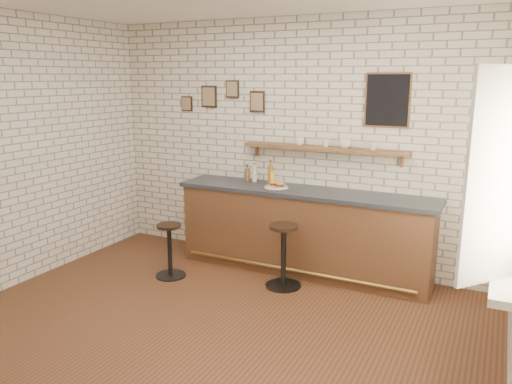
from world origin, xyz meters
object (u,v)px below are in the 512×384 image
condiment_bottle_yellow (272,177)px  shelf_cup_b (326,143)px  ciabatta_sandwich (277,184)px  bar_counter (303,231)px  bitters_bottle_brown (247,174)px  book_upper (504,261)px  bitters_bottle_amber (270,174)px  book_lower (503,265)px  shelf_cup_a (300,142)px  shelf_cup_d (373,146)px  bar_stool_right (284,254)px  bitters_bottle_white (254,174)px  bar_stool_left (170,249)px  sandwich_plate (276,187)px  shelf_cup_c (345,144)px

condiment_bottle_yellow → shelf_cup_b: shelf_cup_b is taller
ciabatta_sandwich → bar_counter: bearing=7.1°
bitters_bottle_brown → book_upper: bearing=-27.5°
condiment_bottle_yellow → bar_counter: bearing=-17.9°
bitters_bottle_amber → book_lower: size_ratio=1.44×
shelf_cup_a → shelf_cup_d: 0.88m
bar_stool_right → shelf_cup_a: size_ratio=6.18×
bar_counter → book_lower: (2.13, -1.40, 0.43)m
shelf_cup_a → shelf_cup_b: shelf_cup_a is taller
bitters_bottle_white → bar_stool_left: bearing=-120.7°
shelf_cup_d → book_lower: shelf_cup_d is taller
bar_stool_left → book_lower: size_ratio=3.20×
sandwich_plate → bar_stool_left: sandwich_plate is taller
shelf_cup_b → book_lower: size_ratio=0.46×
bitters_bottle_amber → bar_stool_right: 1.12m
bar_stool_left → shelf_cup_b: size_ratio=7.01×
shelf_cup_a → book_upper: shelf_cup_a is taller
bitters_bottle_white → condiment_bottle_yellow: bearing=-0.0°
ciabatta_sandwich → shelf_cup_c: 0.92m
bar_stool_right → bar_stool_left: bearing=-165.9°
condiment_bottle_yellow → shelf_cup_d: shelf_cup_d is taller
shelf_cup_d → book_lower: bearing=-77.5°
bar_stool_left → shelf_cup_b: (1.51, 1.06, 1.20)m
bitters_bottle_brown → condiment_bottle_yellow: (0.34, -0.00, -0.00)m
bitters_bottle_white → shelf_cup_d: (1.46, 0.04, 0.44)m
sandwich_plate → bar_stool_left: (-1.00, -0.81, -0.67)m
bitters_bottle_amber → book_upper: 3.06m
shelf_cup_d → book_upper: (1.39, -1.58, -0.58)m
bitters_bottle_brown → shelf_cup_a: (0.68, 0.04, 0.45)m
bitters_bottle_brown → bar_stool_left: bearing=-116.3°
condiment_bottle_yellow → book_upper: bearing=-30.5°
bar_counter → ciabatta_sandwich: 0.64m
bar_counter → book_lower: bearing=-33.4°
book_lower → bar_counter: bearing=125.3°
bitters_bottle_amber → shelf_cup_a: shelf_cup_a is taller
bitters_bottle_white → bar_stool_left: bitters_bottle_white is taller
ciabatta_sandwich → bitters_bottle_amber: 0.28m
bitters_bottle_white → bar_stool_left: size_ratio=0.37×
book_lower → book_upper: 0.03m
bitters_bottle_amber → bar_stool_left: 1.52m
bar_counter → book_lower: bar_counter is taller
book_upper → bar_stool_left: bearing=167.0°
bar_stool_left → shelf_cup_c: (1.74, 1.06, 1.21)m
bitters_bottle_brown → book_upper: size_ratio=0.97×
bar_counter → bar_stool_left: bearing=-147.3°
shelf_cup_a → book_lower: shelf_cup_a is taller
condiment_bottle_yellow → bar_stool_left: 1.52m
condiment_bottle_yellow → book_lower: size_ratio=0.98×
condiment_bottle_yellow → sandwich_plate: bearing=-52.8°
bar_counter → bitters_bottle_white: bearing=167.8°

